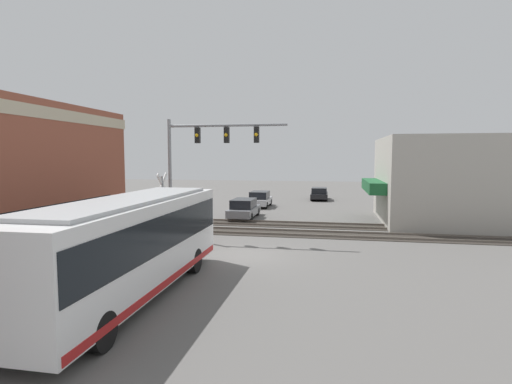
{
  "coord_description": "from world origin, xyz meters",
  "views": [
    {
      "loc": [
        -18.45,
        -3.78,
        4.77
      ],
      "look_at": [
        4.71,
        0.55,
        2.68
      ],
      "focal_mm": 28.0,
      "sensor_mm": 36.0,
      "label": 1
    }
  ],
  "objects_px": {
    "parked_car_silver": "(260,200)",
    "city_bus": "(130,243)",
    "parked_car_black": "(319,194)",
    "crossing_signal": "(162,197)",
    "parked_car_grey": "(244,209)",
    "pedestrian_at_crossing": "(189,219)"
  },
  "relations": [
    {
      "from": "crossing_signal",
      "to": "pedestrian_at_crossing",
      "type": "height_order",
      "value": "crossing_signal"
    },
    {
      "from": "crossing_signal",
      "to": "pedestrian_at_crossing",
      "type": "bearing_deg",
      "value": -75.49
    },
    {
      "from": "crossing_signal",
      "to": "city_bus",
      "type": "bearing_deg",
      "value": -161.7
    },
    {
      "from": "crossing_signal",
      "to": "parked_car_silver",
      "type": "relative_size",
      "value": 0.9
    },
    {
      "from": "crossing_signal",
      "to": "parked_car_black",
      "type": "xyz_separation_m",
      "value": [
        21.77,
        -8.9,
        -1.65
      ]
    },
    {
      "from": "parked_car_silver",
      "to": "pedestrian_at_crossing",
      "type": "xyz_separation_m",
      "value": [
        -14.07,
        1.94,
        0.23
      ]
    },
    {
      "from": "parked_car_grey",
      "to": "pedestrian_at_crossing",
      "type": "bearing_deg",
      "value": 164.45
    },
    {
      "from": "parked_car_black",
      "to": "pedestrian_at_crossing",
      "type": "xyz_separation_m",
      "value": [
        -21.36,
        7.34,
        0.28
      ]
    },
    {
      "from": "parked_car_grey",
      "to": "parked_car_black",
      "type": "bearing_deg",
      "value": -20.57
    },
    {
      "from": "crossing_signal",
      "to": "parked_car_black",
      "type": "relative_size",
      "value": 0.88
    },
    {
      "from": "parked_car_silver",
      "to": "parked_car_black",
      "type": "height_order",
      "value": "parked_car_silver"
    },
    {
      "from": "parked_car_black",
      "to": "parked_car_grey",
      "type": "bearing_deg",
      "value": 159.43
    },
    {
      "from": "parked_car_black",
      "to": "pedestrian_at_crossing",
      "type": "height_order",
      "value": "pedestrian_at_crossing"
    },
    {
      "from": "crossing_signal",
      "to": "parked_car_black",
      "type": "distance_m",
      "value": 23.57
    },
    {
      "from": "city_bus",
      "to": "parked_car_black",
      "type": "xyz_separation_m",
      "value": [
        32.34,
        -5.4,
        -1.23
      ]
    },
    {
      "from": "city_bus",
      "to": "pedestrian_at_crossing",
      "type": "distance_m",
      "value": 11.19
    },
    {
      "from": "city_bus",
      "to": "parked_car_black",
      "type": "distance_m",
      "value": 32.81
    },
    {
      "from": "city_bus",
      "to": "parked_car_silver",
      "type": "bearing_deg",
      "value": -0.0
    },
    {
      "from": "crossing_signal",
      "to": "parked_car_grey",
      "type": "relative_size",
      "value": 0.81
    },
    {
      "from": "parked_car_silver",
      "to": "city_bus",
      "type": "bearing_deg",
      "value": 180.0
    },
    {
      "from": "parked_car_grey",
      "to": "parked_car_black",
      "type": "height_order",
      "value": "parked_car_grey"
    },
    {
      "from": "parked_car_grey",
      "to": "crossing_signal",
      "type": "bearing_deg",
      "value": 154.64
    }
  ]
}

